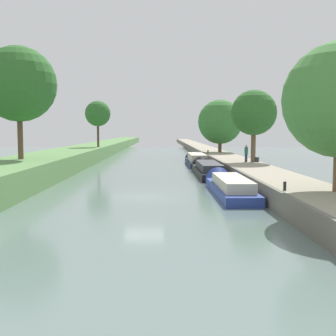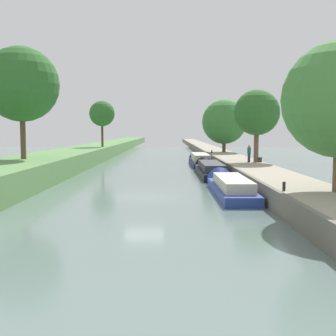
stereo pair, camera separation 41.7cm
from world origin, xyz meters
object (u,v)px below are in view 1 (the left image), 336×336
at_px(mooring_bollard_far, 208,152).
at_px(park_bench, 256,158).
at_px(narrowboat_blue, 228,186).
at_px(narrowboat_black, 207,169).
at_px(person_walking, 246,153).
at_px(mooring_bollard_near, 285,186).
at_px(narrowboat_navy, 196,160).

distance_m(mooring_bollard_far, park_bench, 15.55).
relative_size(narrowboat_blue, narrowboat_black, 0.89).
relative_size(person_walking, mooring_bollard_near, 3.69).
relative_size(narrowboat_blue, person_walking, 6.56).
distance_m(narrowboat_black, narrowboat_navy, 11.60).
xyz_separation_m(mooring_bollard_far, park_bench, (3.03, -15.26, 0.12)).
distance_m(narrowboat_navy, mooring_bollard_near, 30.37).
height_order(mooring_bollard_near, mooring_bollard_far, same).
height_order(narrowboat_blue, person_walking, person_walking).
distance_m(narrowboat_blue, park_bench, 14.26).
bearing_deg(narrowboat_black, person_walking, 12.02).
xyz_separation_m(narrowboat_black, mooring_bollard_near, (1.96, -18.69, 0.86)).
relative_size(mooring_bollard_near, mooring_bollard_far, 1.00).
height_order(mooring_bollard_near, park_bench, park_bench).
distance_m(person_walking, mooring_bollard_far, 15.99).
xyz_separation_m(narrowboat_blue, narrowboat_navy, (-0.24, 23.54, 0.08)).
height_order(narrowboat_black, person_walking, person_walking).
xyz_separation_m(narrowboat_black, narrowboat_navy, (-0.10, 11.60, 0.05)).
bearing_deg(park_bench, mooring_bollard_far, 101.22).
bearing_deg(person_walking, mooring_bollard_far, 97.07).
bearing_deg(narrowboat_blue, mooring_bollard_far, 86.37).
bearing_deg(mooring_bollard_far, narrowboat_black, -96.69).
distance_m(person_walking, park_bench, 1.33).
height_order(narrowboat_blue, narrowboat_navy, narrowboat_navy).
bearing_deg(person_walking, narrowboat_blue, -106.48).
bearing_deg(person_walking, mooring_bollard_near, -95.75).
bearing_deg(mooring_bollard_far, person_walking, -82.93).
xyz_separation_m(narrowboat_black, person_walking, (3.92, 0.84, 1.50)).
xyz_separation_m(narrowboat_blue, mooring_bollard_far, (1.81, 28.63, 0.89)).
xyz_separation_m(narrowboat_blue, person_walking, (3.78, 12.77, 1.53)).
height_order(narrowboat_black, narrowboat_navy, narrowboat_navy).
bearing_deg(mooring_bollard_near, person_walking, 84.25).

